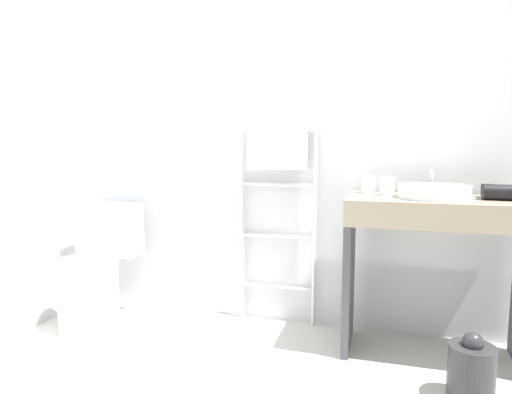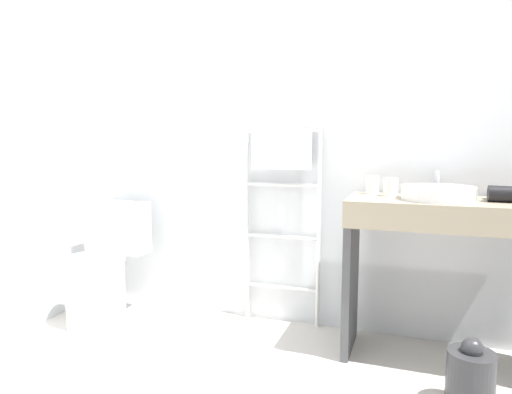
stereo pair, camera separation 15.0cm
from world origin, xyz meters
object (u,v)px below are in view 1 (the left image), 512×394
object	(u,v)px
towel_radiator	(277,179)
toilet	(95,274)
cup_near_wall	(369,184)
sink_basin	(434,191)
hair_dryer	(500,192)
trash_bin	(471,371)
cup_near_edge	(387,186)

from	to	relation	value
towel_radiator	toilet	bearing A→B (deg)	-163.22
towel_radiator	cup_near_wall	xyz separation A→B (m)	(0.55, -0.08, -0.01)
towel_radiator	sink_basin	size ratio (longest dim) A/B	3.51
cup_near_wall	hair_dryer	distance (m)	0.66
hair_dryer	toilet	bearing A→B (deg)	-176.58
hair_dryer	trash_bin	size ratio (longest dim) A/B	0.63
towel_radiator	trash_bin	distance (m)	1.44
cup_near_edge	trash_bin	xyz separation A→B (m)	(0.38, -0.47, -0.77)
sink_basin	hair_dryer	size ratio (longest dim) A/B	1.77
towel_radiator	trash_bin	bearing A→B (deg)	-30.97
sink_basin	cup_near_wall	xyz separation A→B (m)	(-0.34, 0.15, 0.01)
toilet	sink_basin	bearing A→B (deg)	3.06
sink_basin	hair_dryer	bearing A→B (deg)	5.70
sink_basin	toilet	bearing A→B (deg)	-176.94
trash_bin	cup_near_wall	bearing A→B (deg)	131.83
sink_basin	cup_near_wall	world-z (taller)	cup_near_wall
toilet	cup_near_wall	distance (m)	1.76
toilet	trash_bin	bearing A→B (deg)	-7.80
towel_radiator	sink_basin	world-z (taller)	towel_radiator
sink_basin	cup_near_wall	distance (m)	0.37
hair_dryer	trash_bin	bearing A→B (deg)	-110.74
toilet	towel_radiator	xyz separation A→B (m)	(1.09, 0.33, 0.60)
trash_bin	towel_radiator	bearing A→B (deg)	149.03
cup_near_edge	trash_bin	world-z (taller)	cup_near_edge
toilet	sink_basin	distance (m)	2.06
toilet	cup_near_edge	world-z (taller)	cup_near_edge
trash_bin	cup_near_edge	bearing A→B (deg)	129.06
toilet	hair_dryer	xyz separation A→B (m)	(2.29, 0.14, 0.57)
toilet	towel_radiator	world-z (taller)	towel_radiator
cup_near_wall	cup_near_edge	xyz separation A→B (m)	(0.10, -0.07, -0.00)
towel_radiator	cup_near_wall	size ratio (longest dim) A/B	12.42
towel_radiator	cup_near_edge	distance (m)	0.67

